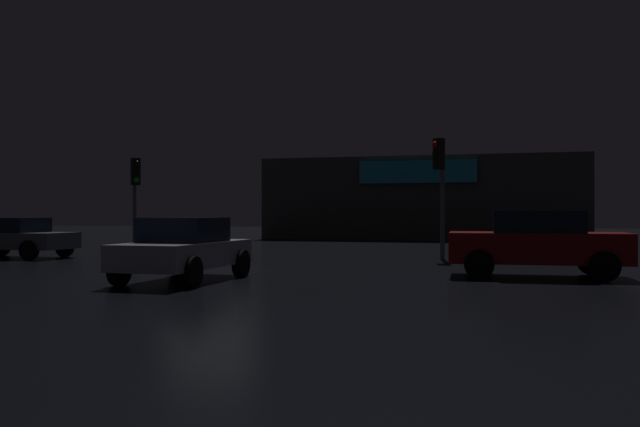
{
  "coord_description": "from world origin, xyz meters",
  "views": [
    {
      "loc": [
        7.74,
        -17.2,
        1.52
      ],
      "look_at": [
        1.49,
        5.96,
        1.54
      ],
      "focal_mm": 38.49,
      "sensor_mm": 36.0,
      "label": 1
    }
  ],
  "objects_px": {
    "traffic_signal_cross_left": "(440,174)",
    "car_crossing": "(184,249)",
    "car_near": "(14,237)",
    "store_building": "(426,199)",
    "car_far": "(537,243)",
    "traffic_signal_opposite": "(135,185)"
  },
  "relations": [
    {
      "from": "store_building",
      "to": "traffic_signal_cross_left",
      "type": "bearing_deg",
      "value": -82.51
    },
    {
      "from": "car_near",
      "to": "car_far",
      "type": "distance_m",
      "value": 17.51
    },
    {
      "from": "traffic_signal_opposite",
      "to": "traffic_signal_cross_left",
      "type": "distance_m",
      "value": 11.42
    },
    {
      "from": "store_building",
      "to": "car_far",
      "type": "height_order",
      "value": "store_building"
    },
    {
      "from": "store_building",
      "to": "car_far",
      "type": "distance_m",
      "value": 27.11
    },
    {
      "from": "traffic_signal_cross_left",
      "to": "car_crossing",
      "type": "height_order",
      "value": "traffic_signal_cross_left"
    },
    {
      "from": "store_building",
      "to": "traffic_signal_cross_left",
      "type": "relative_size",
      "value": 4.68
    },
    {
      "from": "traffic_signal_cross_left",
      "to": "car_crossing",
      "type": "xyz_separation_m",
      "value": [
        -4.95,
        -8.87,
        -2.11
      ]
    },
    {
      "from": "store_building",
      "to": "traffic_signal_cross_left",
      "type": "height_order",
      "value": "store_building"
    },
    {
      "from": "traffic_signal_cross_left",
      "to": "car_near",
      "type": "relative_size",
      "value": 0.97
    },
    {
      "from": "traffic_signal_cross_left",
      "to": "car_far",
      "type": "xyz_separation_m",
      "value": [
        2.84,
        -5.77,
        -2.02
      ]
    },
    {
      "from": "car_crossing",
      "to": "traffic_signal_cross_left",
      "type": "bearing_deg",
      "value": 60.85
    },
    {
      "from": "traffic_signal_cross_left",
      "to": "car_near",
      "type": "bearing_deg",
      "value": -168.94
    },
    {
      "from": "car_far",
      "to": "car_near",
      "type": "bearing_deg",
      "value": 170.3
    },
    {
      "from": "traffic_signal_cross_left",
      "to": "car_crossing",
      "type": "relative_size",
      "value": 1.02
    },
    {
      "from": "store_building",
      "to": "car_crossing",
      "type": "relative_size",
      "value": 4.76
    },
    {
      "from": "car_near",
      "to": "car_crossing",
      "type": "height_order",
      "value": "car_crossing"
    },
    {
      "from": "car_near",
      "to": "car_far",
      "type": "xyz_separation_m",
      "value": [
        17.26,
        -2.95,
        0.1
      ]
    },
    {
      "from": "traffic_signal_opposite",
      "to": "car_near",
      "type": "bearing_deg",
      "value": -135.71
    },
    {
      "from": "traffic_signal_opposite",
      "to": "car_crossing",
      "type": "bearing_deg",
      "value": -54.24
    },
    {
      "from": "traffic_signal_cross_left",
      "to": "car_far",
      "type": "distance_m",
      "value": 6.74
    },
    {
      "from": "traffic_signal_cross_left",
      "to": "car_far",
      "type": "height_order",
      "value": "traffic_signal_cross_left"
    }
  ]
}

